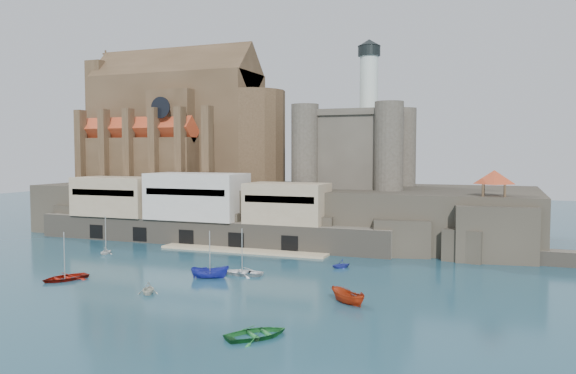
{
  "coord_description": "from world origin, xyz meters",
  "views": [
    {
      "loc": [
        42.95,
        -67.99,
        16.83
      ],
      "look_at": [
        4.94,
        32.0,
        10.28
      ],
      "focal_mm": 35.0,
      "sensor_mm": 36.0,
      "label": 1
    }
  ],
  "objects_px": {
    "pavilion": "(494,179)",
    "boat_2": "(210,278)",
    "boat_0": "(65,280)",
    "boat_1": "(148,294)",
    "church": "(183,129)",
    "castle_keep": "(357,145)"
  },
  "relations": [
    {
      "from": "castle_keep",
      "to": "pavilion",
      "type": "relative_size",
      "value": 4.58
    },
    {
      "from": "church",
      "to": "boat_0",
      "type": "xyz_separation_m",
      "value": [
        13.36,
        -51.76,
        -22.13
      ]
    },
    {
      "from": "boat_1",
      "to": "pavilion",
      "type": "bearing_deg",
      "value": 19.06
    },
    {
      "from": "pavilion",
      "to": "boat_1",
      "type": "bearing_deg",
      "value": -135.07
    },
    {
      "from": "church",
      "to": "castle_keep",
      "type": "relative_size",
      "value": 1.6
    },
    {
      "from": "boat_1",
      "to": "boat_2",
      "type": "height_order",
      "value": "boat_2"
    },
    {
      "from": "boat_0",
      "to": "boat_1",
      "type": "xyz_separation_m",
      "value": [
        14.57,
        -2.2,
        0.0
      ]
    },
    {
      "from": "castle_keep",
      "to": "boat_1",
      "type": "xyz_separation_m",
      "value": [
        -12.28,
        -53.18,
        -18.31
      ]
    },
    {
      "from": "castle_keep",
      "to": "boat_1",
      "type": "height_order",
      "value": "castle_keep"
    },
    {
      "from": "pavilion",
      "to": "boat_2",
      "type": "height_order",
      "value": "pavilion"
    },
    {
      "from": "church",
      "to": "castle_keep",
      "type": "distance_m",
      "value": 40.39
    },
    {
      "from": "boat_0",
      "to": "church",
      "type": "bearing_deg",
      "value": 128.48
    },
    {
      "from": "pavilion",
      "to": "boat_2",
      "type": "bearing_deg",
      "value": -141.5
    },
    {
      "from": "pavilion",
      "to": "boat_2",
      "type": "relative_size",
      "value": 1.24
    },
    {
      "from": "castle_keep",
      "to": "boat_0",
      "type": "relative_size",
      "value": 4.86
    },
    {
      "from": "boat_1",
      "to": "boat_2",
      "type": "bearing_deg",
      "value": 48.11
    },
    {
      "from": "boat_1",
      "to": "church",
      "type": "bearing_deg",
      "value": 91.5
    },
    {
      "from": "castle_keep",
      "to": "boat_0",
      "type": "bearing_deg",
      "value": -117.77
    },
    {
      "from": "church",
      "to": "pavilion",
      "type": "relative_size",
      "value": 7.34
    },
    {
      "from": "church",
      "to": "boat_0",
      "type": "height_order",
      "value": "church"
    },
    {
      "from": "pavilion",
      "to": "boat_0",
      "type": "relative_size",
      "value": 1.06
    },
    {
      "from": "boat_0",
      "to": "boat_2",
      "type": "distance_m",
      "value": 19.12
    }
  ]
}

